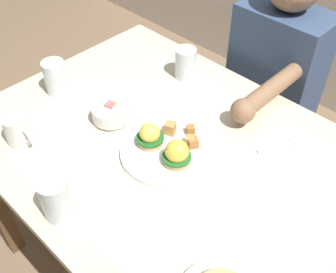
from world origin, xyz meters
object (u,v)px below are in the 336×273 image
at_px(dining_table, 166,167).
at_px(fruit_bowl, 111,113).
at_px(diner_person, 270,83).
at_px(fork, 283,145).
at_px(water_glass_extra, 56,79).
at_px(coffee_mug, 18,129).
at_px(water_glass_near, 185,64).
at_px(water_glass_far, 57,201).
at_px(eggs_benedict_plate, 166,148).

distance_m(dining_table, fruit_bowl, 0.25).
height_order(fruit_bowl, diner_person, diner_person).
bearing_deg(fork, water_glass_extra, -155.77).
xyz_separation_m(coffee_mug, diner_person, (0.32, 0.90, -0.14)).
height_order(dining_table, water_glass_near, water_glass_near).
xyz_separation_m(coffee_mug, water_glass_near, (0.13, 0.60, 0.00)).
height_order(coffee_mug, diner_person, diner_person).
bearing_deg(coffee_mug, diner_person, 70.26).
height_order(fruit_bowl, coffee_mug, coffee_mug).
xyz_separation_m(dining_table, fruit_bowl, (-0.20, -0.04, 0.14)).
bearing_deg(water_glass_far, water_glass_extra, 145.67).
relative_size(coffee_mug, water_glass_near, 0.99).
bearing_deg(coffee_mug, water_glass_extra, 119.75).
bearing_deg(water_glass_far, dining_table, 87.42).
height_order(fruit_bowl, water_glass_far, water_glass_far).
relative_size(fork, diner_person, 0.13).
relative_size(dining_table, fork, 8.05).
height_order(eggs_benedict_plate, water_glass_extra, water_glass_extra).
xyz_separation_m(fork, diner_person, (-0.26, 0.35, -0.09)).
xyz_separation_m(eggs_benedict_plate, fruit_bowl, (-0.23, -0.01, 0.01)).
bearing_deg(dining_table, water_glass_near, 122.92).
height_order(eggs_benedict_plate, fork, eggs_benedict_plate).
relative_size(dining_table, fruit_bowl, 10.00).
height_order(coffee_mug, water_glass_far, water_glass_far).
relative_size(dining_table, water_glass_extra, 9.91).
xyz_separation_m(dining_table, water_glass_near, (-0.20, 0.30, 0.16)).
bearing_deg(water_glass_near, eggs_benedict_plate, -55.71).
bearing_deg(fork, eggs_benedict_plate, -129.81).
bearing_deg(diner_person, water_glass_near, -123.14).
relative_size(dining_table, water_glass_near, 10.64).
xyz_separation_m(dining_table, eggs_benedict_plate, (0.03, -0.03, 0.13)).
height_order(water_glass_near, water_glass_extra, water_glass_extra).
bearing_deg(water_glass_near, diner_person, 56.86).
bearing_deg(fork, dining_table, -136.49).
bearing_deg(eggs_benedict_plate, water_glass_near, 124.29).
height_order(water_glass_near, water_glass_far, water_glass_far).
xyz_separation_m(eggs_benedict_plate, water_glass_far, (-0.05, -0.34, 0.03)).
distance_m(eggs_benedict_plate, water_glass_near, 0.40).
bearing_deg(water_glass_extra, dining_table, 9.34).
height_order(coffee_mug, water_glass_extra, water_glass_extra).
distance_m(fruit_bowl, water_glass_extra, 0.26).
bearing_deg(water_glass_extra, diner_person, 56.33).
bearing_deg(eggs_benedict_plate, fruit_bowl, -176.50).
bearing_deg(water_glass_extra, fruit_bowl, 7.15).
relative_size(fruit_bowl, water_glass_near, 1.06).
distance_m(fruit_bowl, diner_person, 0.68).
distance_m(dining_table, water_glass_far, 0.41).
xyz_separation_m(fruit_bowl, fork, (0.46, 0.29, -0.03)).
xyz_separation_m(water_glass_far, diner_person, (0.01, 0.97, -0.14)).
xyz_separation_m(dining_table, coffee_mug, (-0.33, -0.30, 0.16)).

